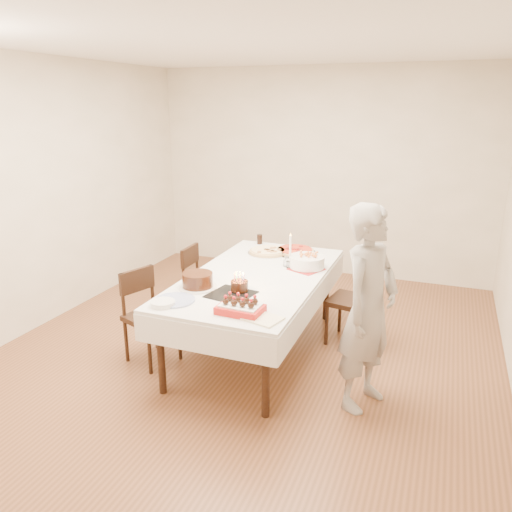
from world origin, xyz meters
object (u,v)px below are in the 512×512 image
(birthday_cake, at_px, (239,282))
(pasta_bowl, at_px, (307,262))
(layer_cake, at_px, (198,280))
(taper_candle, at_px, (290,251))
(person, at_px, (368,309))
(pizza_white, at_px, (268,251))
(strawberry_box, at_px, (240,308))
(chair_right_savory, at_px, (351,301))
(cola_glass, at_px, (260,239))
(dining_table, at_px, (256,314))
(chair_left_dessert, at_px, (152,317))
(chair_left_savory, at_px, (205,284))
(pizza_pepperoni, at_px, (295,251))

(birthday_cake, bearing_deg, pasta_bowl, 66.50)
(layer_cake, bearing_deg, birthday_cake, 6.26)
(taper_candle, relative_size, birthday_cake, 2.30)
(person, height_order, pizza_white, person)
(strawberry_box, bearing_deg, person, 20.67)
(chair_right_savory, relative_size, pasta_bowl, 2.57)
(cola_glass, distance_m, birthday_cake, 1.46)
(dining_table, distance_m, strawberry_box, 0.94)
(chair_left_dessert, distance_m, pizza_white, 1.40)
(pizza_white, xyz_separation_m, pasta_bowl, (0.50, -0.31, 0.04))
(dining_table, height_order, chair_left_savory, chair_left_savory)
(chair_right_savory, xyz_separation_m, person, (0.30, -0.99, 0.36))
(chair_right_savory, bearing_deg, chair_left_savory, -169.01)
(pizza_pepperoni, height_order, layer_cake, layer_cake)
(strawberry_box, bearing_deg, pizza_white, 102.25)
(birthday_cake, bearing_deg, pizza_pepperoni, 85.36)
(pasta_bowl, bearing_deg, person, -50.56)
(chair_left_dessert, height_order, layer_cake, layer_cake)
(taper_candle, xyz_separation_m, cola_glass, (-0.56, 0.67, -0.12))
(chair_right_savory, height_order, chair_left_savory, chair_right_savory)
(dining_table, xyz_separation_m, birthday_cake, (0.02, -0.43, 0.46))
(strawberry_box, bearing_deg, taper_candle, 88.81)
(chair_left_savory, relative_size, cola_glass, 7.56)
(taper_candle, height_order, layer_cake, taper_candle)
(chair_left_dessert, bearing_deg, pasta_bowl, -123.34)
(taper_candle, bearing_deg, pizza_white, 134.09)
(chair_right_savory, relative_size, taper_candle, 2.52)
(pizza_pepperoni, relative_size, taper_candle, 1.27)
(person, distance_m, taper_candle, 1.19)
(chair_right_savory, bearing_deg, cola_glass, 166.05)
(chair_left_dessert, height_order, strawberry_box, chair_left_dessert)
(person, bearing_deg, chair_right_savory, 37.50)
(chair_right_savory, relative_size, chair_left_dessert, 1.01)
(cola_glass, bearing_deg, taper_candle, -50.15)
(pizza_white, distance_m, strawberry_box, 1.54)
(chair_left_savory, distance_m, strawberry_box, 1.64)
(pizza_white, bearing_deg, pasta_bowl, -31.45)
(birthday_cake, bearing_deg, dining_table, 92.53)
(person, distance_m, strawberry_box, 0.95)
(dining_table, distance_m, pasta_bowl, 0.68)
(pizza_white, distance_m, pizza_pepperoni, 0.28)
(chair_left_savory, distance_m, person, 2.10)
(person, bearing_deg, taper_candle, 67.55)
(pizza_white, relative_size, layer_cake, 1.28)
(person, xyz_separation_m, pizza_white, (-1.21, 1.17, -0.02))
(cola_glass, bearing_deg, birthday_cake, -75.78)
(chair_left_savory, height_order, strawberry_box, strawberry_box)
(chair_right_savory, distance_m, pizza_white, 0.99)
(pizza_pepperoni, bearing_deg, birthday_cake, -94.64)
(chair_left_dessert, relative_size, strawberry_box, 2.52)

